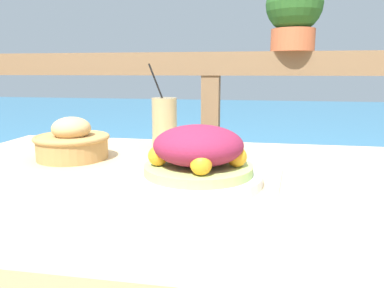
# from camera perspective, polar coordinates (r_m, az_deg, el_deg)

# --- Properties ---
(patio_table) EXTENTS (1.20, 0.83, 0.71)m
(patio_table) POSITION_cam_1_polar(r_m,az_deg,el_deg) (0.84, -3.86, -10.62)
(patio_table) COLOR tan
(patio_table) RESTS_ON ground_plane
(railing_fence) EXTENTS (2.80, 0.08, 1.00)m
(railing_fence) POSITION_cam_1_polar(r_m,az_deg,el_deg) (1.53, 2.87, 4.56)
(railing_fence) COLOR brown
(railing_fence) RESTS_ON ground_plane
(sea_backdrop) EXTENTS (12.00, 4.00, 0.47)m
(sea_backdrop) POSITION_cam_1_polar(r_m,az_deg,el_deg) (4.07, 7.33, 1.17)
(sea_backdrop) COLOR teal
(sea_backdrop) RESTS_ON ground_plane
(salad_plate) EXTENTS (0.26, 0.26, 0.12)m
(salad_plate) POSITION_cam_1_polar(r_m,az_deg,el_deg) (0.75, 1.01, -2.24)
(salad_plate) COLOR silver
(salad_plate) RESTS_ON patio_table
(drink_glass) EXTENTS (0.08, 0.07, 0.24)m
(drink_glass) POSITION_cam_1_polar(r_m,az_deg,el_deg) (1.08, -4.22, 3.13)
(drink_glass) COLOR tan
(drink_glass) RESTS_ON patio_table
(bread_basket) EXTENTS (0.19, 0.19, 0.11)m
(bread_basket) POSITION_cam_1_polar(r_m,az_deg,el_deg) (1.01, -17.80, 0.27)
(bread_basket) COLOR #AD7F47
(bread_basket) RESTS_ON patio_table
(potted_plant) EXTENTS (0.21, 0.21, 0.28)m
(potted_plant) POSITION_cam_1_polar(r_m,az_deg,el_deg) (1.52, 15.30, 18.97)
(potted_plant) COLOR #B75B38
(potted_plant) RESTS_ON railing_fence
(fork) EXTENTS (0.03, 0.18, 0.00)m
(fork) POSITION_cam_1_polar(r_m,az_deg,el_deg) (0.79, 12.76, -5.45)
(fork) COLOR silver
(fork) RESTS_ON patio_table
(knife) EXTENTS (0.04, 0.18, 0.00)m
(knife) POSITION_cam_1_polar(r_m,az_deg,el_deg) (0.75, 17.10, -6.49)
(knife) COLOR silver
(knife) RESTS_ON patio_table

